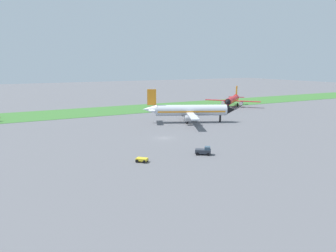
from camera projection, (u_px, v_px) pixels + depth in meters
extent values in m
plane|color=slate|center=(164.00, 138.00, 95.24)|extent=(600.00, 600.00, 0.00)
cube|color=#3D7533|center=(99.00, 111.00, 148.13)|extent=(360.00, 28.00, 0.08)
cylinder|color=silver|center=(191.00, 110.00, 119.88)|extent=(24.61, 14.27, 3.87)
cone|color=black|center=(230.00, 110.00, 120.70)|extent=(4.80, 4.93, 3.80)
cone|color=silver|center=(150.00, 109.00, 118.92)|extent=(5.95, 5.25, 3.49)
cube|color=orange|center=(191.00, 111.00, 119.93)|extent=(23.37, 13.74, 0.54)
cube|color=silver|center=(187.00, 109.00, 128.25)|extent=(9.41, 16.36, 0.39)
cube|color=silver|center=(192.00, 116.00, 111.66)|extent=(9.41, 16.36, 0.39)
cylinder|color=#B7BABF|center=(187.00, 114.00, 125.52)|extent=(4.73, 3.72, 2.13)
cylinder|color=#B7BABF|center=(191.00, 118.00, 114.91)|extent=(4.73, 3.72, 2.13)
cube|color=orange|center=(152.00, 97.00, 118.18)|extent=(3.07, 1.77, 5.64)
cube|color=silver|center=(152.00, 109.00, 121.40)|extent=(4.01, 5.36, 0.31)
cube|color=silver|center=(152.00, 110.00, 116.56)|extent=(4.01, 5.36, 0.31)
cylinder|color=black|center=(220.00, 119.00, 121.08)|extent=(0.70, 0.70, 2.47)
cylinder|color=black|center=(185.00, 118.00, 123.34)|extent=(0.70, 0.70, 2.47)
cylinder|color=black|center=(187.00, 120.00, 117.37)|extent=(0.70, 0.70, 2.47)
cylinder|color=red|center=(232.00, 100.00, 162.80)|extent=(17.46, 15.28, 3.08)
cone|color=black|center=(227.00, 102.00, 152.56)|extent=(4.08, 4.11, 3.02)
cone|color=red|center=(237.00, 97.00, 173.48)|extent=(4.79, 4.64, 2.77)
cube|color=orange|center=(232.00, 100.00, 162.84)|extent=(16.64, 14.61, 0.43)
cube|color=red|center=(246.00, 101.00, 160.97)|extent=(10.11, 11.58, 0.31)
cube|color=red|center=(219.00, 100.00, 165.85)|extent=(10.11, 11.58, 0.31)
cylinder|color=#B7BABF|center=(241.00, 103.00, 162.05)|extent=(3.67, 3.45, 1.69)
cylinder|color=#B7BABF|center=(224.00, 103.00, 165.17)|extent=(3.67, 3.45, 1.69)
cube|color=orange|center=(237.00, 90.00, 172.34)|extent=(2.17, 1.90, 4.48)
cube|color=red|center=(240.00, 97.00, 172.27)|extent=(3.80, 4.09, 0.25)
cube|color=red|center=(233.00, 97.00, 173.69)|extent=(3.80, 4.09, 0.25)
cylinder|color=black|center=(228.00, 107.00, 155.59)|extent=(0.55, 0.55, 1.96)
cylinder|color=black|center=(237.00, 105.00, 163.66)|extent=(0.55, 0.55, 1.96)
cylinder|color=black|center=(228.00, 104.00, 165.42)|extent=(0.55, 0.55, 1.96)
cube|color=#2D333D|center=(203.00, 151.00, 77.84)|extent=(3.97, 3.58, 0.90)
cube|color=#334C60|center=(207.00, 148.00, 77.56)|extent=(1.94, 1.99, 0.70)
cylinder|color=black|center=(208.00, 152.00, 78.64)|extent=(0.71, 0.62, 0.70)
cylinder|color=black|center=(208.00, 154.00, 76.88)|extent=(0.71, 0.62, 0.70)
cylinder|color=black|center=(198.00, 152.00, 78.97)|extent=(0.71, 0.62, 0.70)
cylinder|color=black|center=(197.00, 154.00, 77.22)|extent=(0.71, 0.62, 0.70)
cube|color=yellow|center=(142.00, 159.00, 71.99)|extent=(2.74, 2.77, 0.55)
cylinder|color=black|center=(137.00, 161.00, 71.59)|extent=(0.66, 0.68, 0.70)
cylinder|color=black|center=(140.00, 159.00, 73.00)|extent=(0.66, 0.68, 0.70)
cylinder|color=black|center=(144.00, 162.00, 71.09)|extent=(0.66, 0.68, 0.70)
cylinder|color=black|center=(147.00, 160.00, 72.49)|extent=(0.66, 0.68, 0.70)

